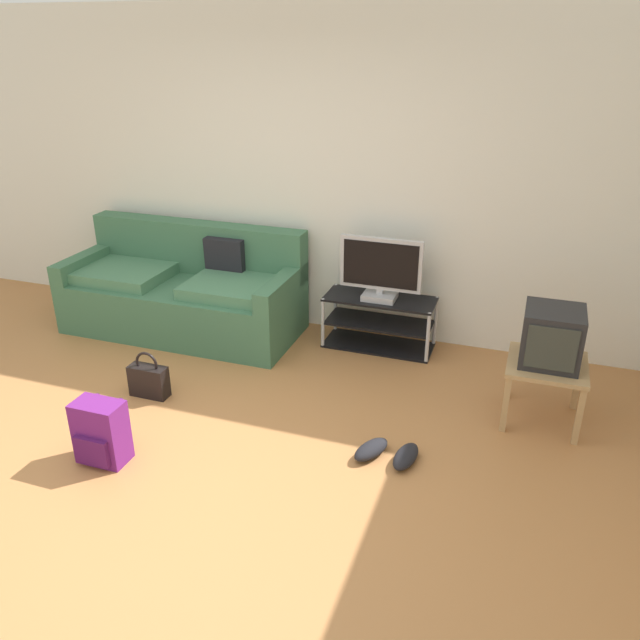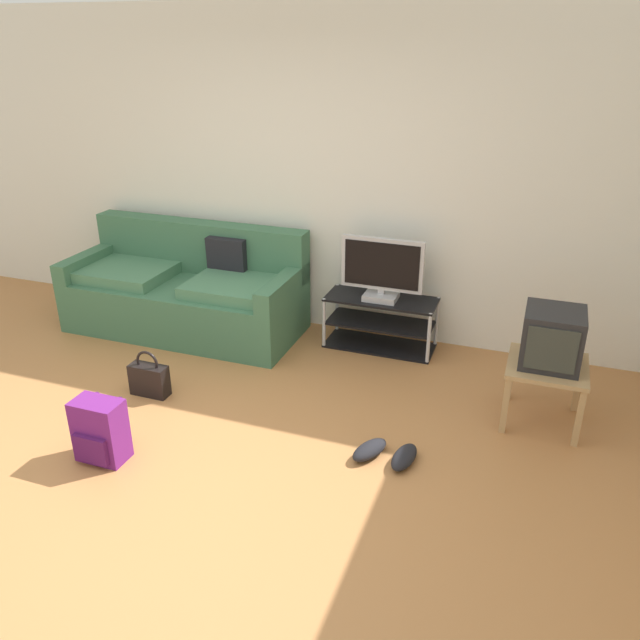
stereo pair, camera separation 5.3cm
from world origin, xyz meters
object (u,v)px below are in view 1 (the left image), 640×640
object	(u,v)px
tv_stand	(379,322)
flat_tv	(381,270)
couch	(186,293)
backpack	(101,433)
crt_tv	(552,336)
handbag	(149,380)
side_table	(546,372)
sneakers_pair	(388,453)

from	to	relation	value
tv_stand	flat_tv	bearing A→B (deg)	-90.00
couch	backpack	distance (m)	1.99
crt_tv	handbag	distance (m)	2.85
couch	side_table	xyz separation A→B (m)	(3.07, -0.54, 0.03)
couch	side_table	size ratio (longest dim) A/B	4.00
couch	tv_stand	size ratio (longest dim) A/B	2.24
flat_tv	handbag	distance (m)	2.01
couch	backpack	size ratio (longest dim) A/B	5.04
backpack	handbag	bearing A→B (deg)	98.50
couch	tv_stand	bearing A→B (deg)	6.59
handbag	crt_tv	bearing A→B (deg)	12.99
tv_stand	crt_tv	bearing A→B (deg)	-28.33
backpack	sneakers_pair	bearing A→B (deg)	15.65
flat_tv	sneakers_pair	distance (m)	1.71
tv_stand	backpack	bearing A→B (deg)	-120.04
couch	handbag	distance (m)	1.22
tv_stand	handbag	distance (m)	1.94
tv_stand	sneakers_pair	xyz separation A→B (m)	(0.46, -1.53, -0.18)
crt_tv	couch	bearing A→B (deg)	170.37
side_table	backpack	bearing A→B (deg)	-151.67
side_table	sneakers_pair	world-z (taller)	side_table
couch	crt_tv	distance (m)	3.13
tv_stand	sneakers_pair	distance (m)	1.61
sneakers_pair	crt_tv	bearing A→B (deg)	42.49
side_table	handbag	distance (m)	2.81
tv_stand	crt_tv	world-z (taller)	crt_tv
handbag	sneakers_pair	xyz separation A→B (m)	(1.85, -0.18, -0.08)
couch	tv_stand	world-z (taller)	couch
couch	backpack	xyz separation A→B (m)	(0.51, -1.92, -0.14)
tv_stand	flat_tv	xyz separation A→B (m)	(-0.00, -0.02, 0.48)
crt_tv	backpack	bearing A→B (deg)	-151.39
couch	side_table	bearing A→B (deg)	-9.93
couch	crt_tv	bearing A→B (deg)	-9.63
crt_tv	backpack	size ratio (longest dim) A/B	0.96
couch	handbag	bearing A→B (deg)	-73.54
tv_stand	crt_tv	distance (m)	1.58
sneakers_pair	handbag	bearing A→B (deg)	174.49
handbag	side_table	bearing A→B (deg)	12.66
couch	side_table	distance (m)	3.12
crt_tv	backpack	world-z (taller)	crt_tv
flat_tv	crt_tv	distance (m)	1.51
couch	handbag	world-z (taller)	couch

